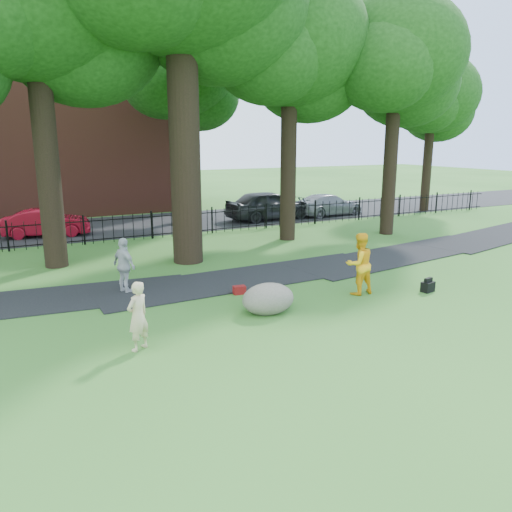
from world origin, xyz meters
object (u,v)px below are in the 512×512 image
red_sedan (46,223)px  man (359,264)px  woman (138,316)px  boulder (268,297)px

red_sedan → man: bearing=-143.0°
man → woman: bearing=9.6°
boulder → red_sedan: red_sedan is taller
woman → red_sedan: size_ratio=0.40×
boulder → red_sedan: (-4.31, 14.11, 0.22)m
man → boulder: man is taller
man → boulder: size_ratio=1.28×
woman → boulder: woman is taller
woman → red_sedan: bearing=-118.6°
woman → boulder: bearing=162.3°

